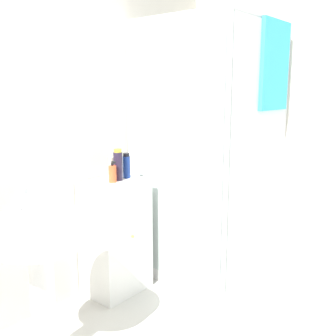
# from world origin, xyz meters

# --- Properties ---
(wall_back) EXTENTS (6.40, 0.06, 2.50)m
(wall_back) POSITION_xyz_m (0.00, 1.70, 1.25)
(wall_back) COLOR silver
(wall_back) RESTS_ON ground_plane
(shower_enclosure) EXTENTS (0.92, 0.95, 2.00)m
(shower_enclosure) POSITION_xyz_m (1.16, 1.12, 0.55)
(shower_enclosure) COLOR white
(shower_enclosure) RESTS_ON ground_plane
(vanity_cabinet) EXTENTS (0.45, 0.35, 0.85)m
(vanity_cabinet) POSITION_xyz_m (0.45, 1.50, 0.42)
(vanity_cabinet) COLOR silver
(vanity_cabinet) RESTS_ON ground_plane
(sink) EXTENTS (0.49, 0.49, 0.97)m
(sink) POSITION_xyz_m (-0.36, 1.21, 0.66)
(sink) COLOR white
(sink) RESTS_ON ground_plane
(soap_dispenser) EXTENTS (0.05, 0.06, 0.15)m
(soap_dispenser) POSITION_xyz_m (0.40, 1.46, 0.91)
(soap_dispenser) COLOR #E5562D
(soap_dispenser) RESTS_ON vanity_cabinet
(shampoo_bottle_tall_black) EXTENTS (0.06, 0.06, 0.23)m
(shampoo_bottle_tall_black) POSITION_xyz_m (0.47, 1.48, 0.96)
(shampoo_bottle_tall_black) COLOR #281E33
(shampoo_bottle_tall_black) RESTS_ON vanity_cabinet
(shampoo_bottle_blue) EXTENTS (0.05, 0.05, 0.18)m
(shampoo_bottle_blue) POSITION_xyz_m (0.56, 1.49, 0.94)
(shampoo_bottle_blue) COLOR navy
(shampoo_bottle_blue) RESTS_ON vanity_cabinet
(lotion_bottle_white) EXTENTS (0.04, 0.04, 0.19)m
(lotion_bottle_white) POSITION_xyz_m (0.48, 1.56, 0.93)
(lotion_bottle_white) COLOR beige
(lotion_bottle_white) RESTS_ON vanity_cabinet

